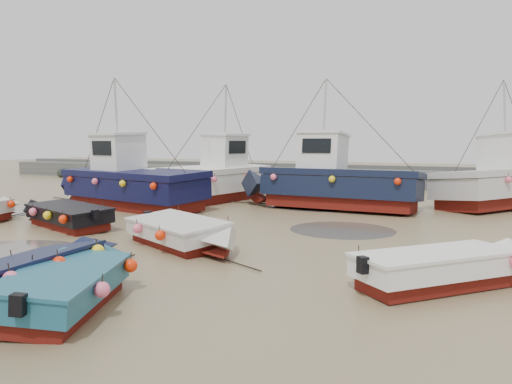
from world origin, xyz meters
TOP-DOWN VIEW (x-y plane):
  - ground at (0.00, 0.00)m, footprint 120.00×120.00m
  - seawall at (0.05, 21.99)m, footprint 60.00×4.92m
  - puddle_a at (-2.40, -3.47)m, footprint 4.87×4.87m
  - puddle_b at (5.34, 4.50)m, footprint 3.87×3.87m
  - puddle_c at (-9.81, 3.35)m, footprint 4.57×4.57m
  - puddle_d at (2.64, 10.97)m, footprint 5.24×5.24m
  - dinghy_1 at (1.19, -5.79)m, footprint 2.33×6.28m
  - dinghy_2 at (2.45, -5.91)m, footprint 2.88×5.46m
  - dinghy_3 at (9.28, -1.50)m, footprint 4.71×4.86m
  - dinghy_4 at (-4.51, 0.94)m, footprint 6.27×3.29m
  - dinghy_5 at (1.68, -0.47)m, footprint 5.68×3.55m
  - cabin_boat_0 at (-5.83, 6.27)m, footprint 10.89×4.62m
  - cabin_boat_1 at (-3.00, 10.58)m, footprint 4.26×10.49m
  - cabin_boat_2 at (3.30, 9.71)m, footprint 10.55×3.36m
  - cabin_boat_3 at (11.07, 13.78)m, footprint 6.78×8.77m
  - person at (-6.10, 7.91)m, footprint 0.60×0.40m

SIDE VIEW (x-z plane):
  - ground at x=0.00m, z-range 0.00..0.00m
  - person at x=-6.10m, z-range -0.82..0.82m
  - puddle_a at x=-2.40m, z-range 0.00..0.01m
  - puddle_b at x=5.34m, z-range 0.00..0.01m
  - puddle_c at x=-9.81m, z-range 0.00..0.01m
  - puddle_d at x=2.64m, z-range 0.00..0.01m
  - dinghy_4 at x=-4.51m, z-range -0.17..1.25m
  - dinghy_1 at x=1.19m, z-range -0.17..1.26m
  - dinghy_3 at x=9.28m, z-range -0.17..1.26m
  - dinghy_5 at x=1.68m, z-range -0.17..1.26m
  - dinghy_2 at x=2.45m, z-range -0.16..1.27m
  - seawall at x=0.05m, z-range -0.12..1.38m
  - cabin_boat_0 at x=-5.83m, z-range -1.80..4.42m
  - cabin_boat_2 at x=3.30m, z-range -1.78..4.44m
  - cabin_boat_1 at x=-3.00m, z-range -1.78..4.44m
  - cabin_boat_3 at x=11.07m, z-range -1.76..4.46m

